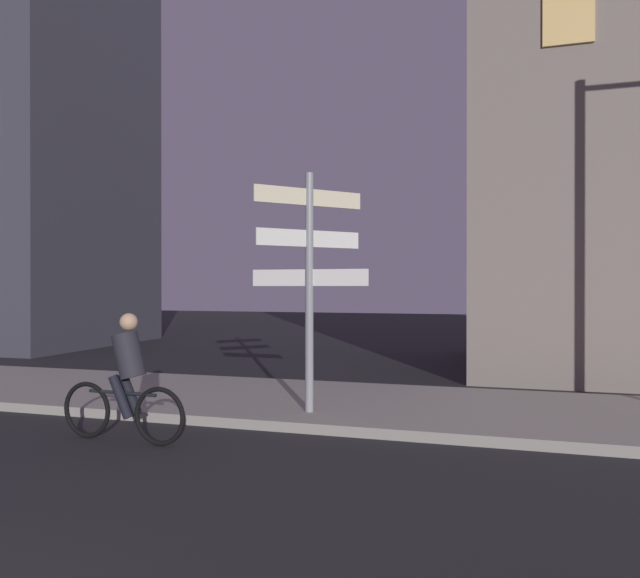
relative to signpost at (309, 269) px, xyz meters
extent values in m
cube|color=gray|center=(-0.84, 0.97, -2.12)|extent=(40.00, 3.35, 0.14)
cylinder|color=gray|center=(0.00, 0.00, -0.33)|extent=(0.12, 0.12, 3.44)
cube|color=beige|center=(0.00, 0.00, 1.03)|extent=(1.24, 1.24, 0.24)
cube|color=white|center=(0.00, 0.00, 0.44)|extent=(1.19, 1.19, 0.24)
cube|color=white|center=(0.00, 0.00, -0.12)|extent=(1.74, 0.03, 0.24)
torus|color=black|center=(-2.47, -1.66, -1.83)|extent=(0.72, 0.11, 0.72)
torus|color=black|center=(-1.38, -1.73, -1.83)|extent=(0.72, 0.11, 0.72)
cylinder|color=black|center=(-1.93, -1.69, -1.58)|extent=(1.00, 0.11, 0.04)
cylinder|color=#26262D|center=(-1.83, -1.70, -1.11)|extent=(0.47, 0.35, 0.61)
sphere|color=tan|center=(-1.83, -1.70, -0.69)|extent=(0.22, 0.22, 0.22)
cylinder|color=black|center=(-1.88, -1.79, -1.61)|extent=(0.35, 0.14, 0.55)
cylinder|color=black|center=(-1.87, -1.61, -1.61)|extent=(0.35, 0.14, 0.55)
cube|color=#F2C672|center=(3.91, 3.62, 4.84)|extent=(0.90, 0.06, 1.20)
camera|label=1|loc=(2.45, -7.89, -0.25)|focal=32.26mm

